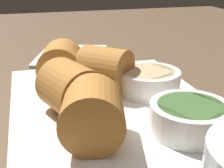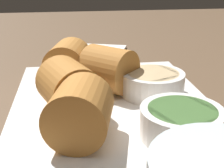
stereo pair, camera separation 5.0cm
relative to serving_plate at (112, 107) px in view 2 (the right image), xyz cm
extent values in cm
cube|color=brown|center=(-1.81, 2.30, -1.76)|extent=(180.00, 140.00, 2.00)
cube|color=white|center=(0.00, 0.00, -0.16)|extent=(31.13, 24.45, 1.20)
cube|color=white|center=(0.00, 0.00, 0.59)|extent=(32.38, 25.43, 0.30)
cylinder|color=#B77533|center=(1.84, -5.44, 3.85)|extent=(8.21, 8.10, 6.21)
sphere|color=beige|center=(-0.28, -6.26, 3.85)|extent=(4.04, 4.04, 4.04)
cylinder|color=#B77533|center=(-8.07, -5.40, 3.85)|extent=(7.66, 7.52, 6.21)
sphere|color=#6B9E47|center=(-10.27, -4.88, 3.85)|extent=(4.04, 4.04, 4.04)
cylinder|color=#B77533|center=(8.71, -4.42, 3.85)|extent=(7.69, 7.55, 6.21)
sphere|color=#6B9E47|center=(6.51, -3.88, 3.85)|extent=(4.04, 4.04, 4.04)
cylinder|color=#B77533|center=(-4.03, 0.11, 3.85)|extent=(8.91, 8.92, 6.21)
sphere|color=#6B9E47|center=(-5.59, -1.54, 3.85)|extent=(4.04, 4.04, 4.04)
cylinder|color=white|center=(-1.57, 5.79, 2.31)|extent=(8.56, 8.56, 3.15)
cylinder|color=#DBBC89|center=(-1.57, 5.79, 3.60)|extent=(7.02, 7.02, 0.57)
cylinder|color=white|center=(9.48, 5.85, 2.31)|extent=(8.56, 8.56, 3.15)
cylinder|color=#477038|center=(9.48, 5.85, 3.60)|extent=(7.02, 7.02, 0.57)
cube|color=silver|center=(-27.13, -1.08, -0.46)|extent=(19.39, 17.87, 0.60)
camera|label=1|loc=(35.47, -9.95, 17.58)|focal=50.00mm
camera|label=2|loc=(36.49, -5.05, 17.58)|focal=50.00mm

